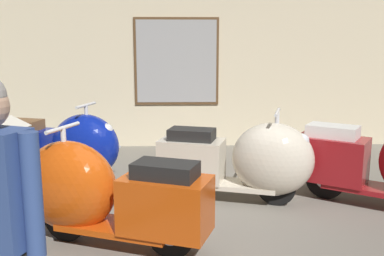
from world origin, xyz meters
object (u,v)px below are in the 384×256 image
Objects in this scene: scooter_1 at (97,193)px; info_stanchion at (17,175)px; scooter_0 at (66,147)px; scooter_2 at (247,161)px.

scooter_1 is 1.20m from info_stanchion.
info_stanchion is at bearing -87.07° from scooter_0.
scooter_1 reaches higher than scooter_2.
scooter_0 is 1.87m from scooter_1.
scooter_0 is 0.98× the size of scooter_2.
scooter_1 is (0.70, -1.73, 0.01)m from scooter_0.
scooter_0 is at bearing 177.87° from scooter_2.
scooter_0 is at bearing 76.08° from info_stanchion.
scooter_2 reaches higher than scooter_0.
scooter_0 is at bearing -47.92° from scooter_1.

